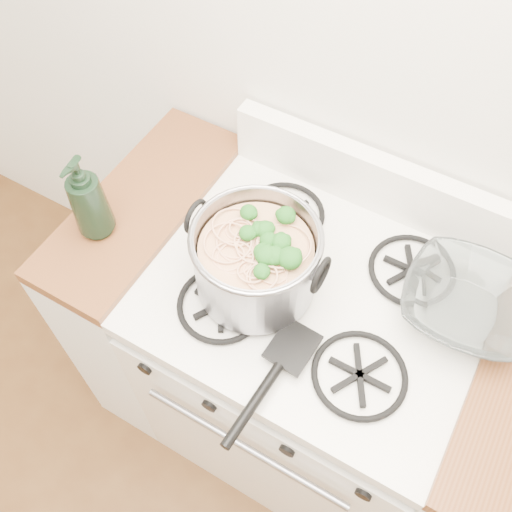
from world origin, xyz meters
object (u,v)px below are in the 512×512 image
Objects in this scene: bottle at (87,197)px; stock_pot at (256,261)px; spatula at (293,345)px; glass_bowl at (463,307)px; gas_range at (303,369)px.

stock_pot is at bearing 1.85° from bottle.
spatula is at bearing -10.56° from bottle.
spatula is 0.39m from glass_bowl.
bottle is (-0.56, 0.05, 0.10)m from spatula.
glass_bowl reaches higher than spatula.
stock_pot reaches higher than gas_range.
spatula is at bearing -82.75° from gas_range.
glass_bowl is (0.30, 0.10, 0.50)m from gas_range.
gas_range is 0.60m from glass_bowl.
bottle is (-0.54, -0.12, 0.60)m from gas_range.
stock_pot reaches higher than spatula.
stock_pot is 2.79× the size of glass_bowl.
spatula is at bearing -136.69° from glass_bowl.
gas_range is 3.89× the size of bottle.
stock_pot is 0.20m from spatula.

